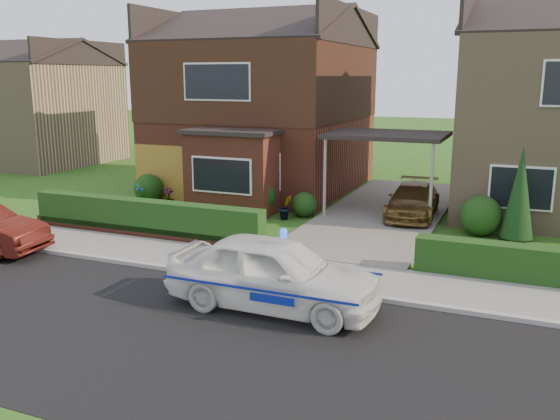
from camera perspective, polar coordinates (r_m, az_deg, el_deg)
The scene contains 21 objects.
ground at distance 10.53m, azimuth -3.84°, elevation -13.14°, with size 120.00×120.00×0.00m, color #254B14.
road at distance 10.53m, azimuth -3.84°, elevation -13.14°, with size 60.00×6.00×0.02m, color black.
kerb at distance 13.09m, azimuth 2.17°, elevation -7.52°, with size 60.00×0.16×0.12m, color #9E9993.
sidewalk at distance 14.02m, azimuth 3.69°, elevation -6.18°, with size 60.00×2.00×0.10m, color slate.
driveway at distance 20.43m, azimuth 10.04°, elevation -0.25°, with size 3.80×12.00×0.12m, color #666059.
house_left at distance 24.53m, azimuth -1.55°, elevation 10.94°, with size 7.50×9.53×7.25m.
carport_link at distance 19.97m, azimuth 10.30°, elevation 6.99°, with size 3.80×3.00×2.77m.
garage_door at distance 22.55m, azimuth -11.39°, elevation 3.48°, with size 2.20×0.10×2.10m, color #90601F.
dwarf_wall at distance 17.62m, azimuth -13.10°, elevation -2.09°, with size 7.70×0.25×0.36m, color brown.
hedge_left at distance 17.78m, azimuth -12.79°, elevation -2.53°, with size 7.50×0.55×0.90m, color #183510.
shrub_left_far at distance 22.41m, azimuth -12.53°, elevation 2.04°, with size 1.08×1.08×1.08m, color #183510.
shrub_left_mid at distance 19.98m, azimuth -2.25°, elevation 1.40°, with size 1.32×1.32×1.32m, color #183510.
shrub_left_near at distance 19.70m, azimuth 2.35°, elevation 0.52°, with size 0.84×0.84×0.84m, color #183510.
shrub_right_near at distance 18.33m, azimuth 18.76°, elevation -0.51°, with size 1.20×1.20×1.20m, color #183510.
conifer_a at distance 17.96m, azimuth 22.05°, elevation 1.25°, with size 0.90×0.90×2.60m, color black.
neighbour_left at distance 34.52m, azimuth -22.30°, elevation 8.52°, with size 6.50×7.00×5.20m, color #967E5C.
police_car at distance 11.90m, azimuth -0.63°, elevation -6.13°, with size 4.01×4.38×1.65m.
driveway_car at distance 19.75m, azimuth 12.69°, elevation 0.94°, with size 1.49×3.67×1.07m, color brown.
potted_plant_a at distance 22.01m, azimuth -13.17°, elevation 1.53°, with size 0.45×0.31×0.86m, color gray.
potted_plant_b at distance 19.31m, azimuth 0.54°, elevation 0.23°, with size 0.36×0.44×0.81m, color gray.
potted_plant_c at distance 21.38m, azimuth -10.67°, elevation 1.13°, with size 0.41×0.41×0.72m, color gray.
Camera 1 is at (4.29, -8.45, 4.60)m, focal length 38.00 mm.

